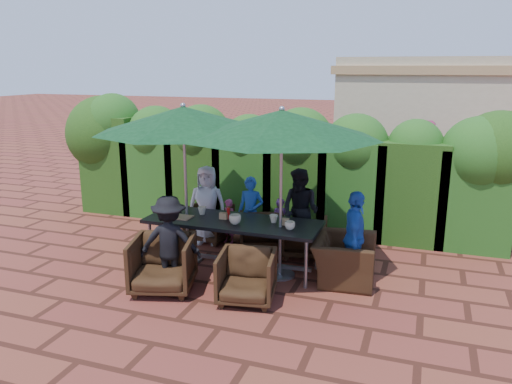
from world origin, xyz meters
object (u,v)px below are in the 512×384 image
(chair_far_right, at_px, (305,235))
(umbrella_left, at_px, (183,120))
(dining_table, at_px, (233,225))
(chair_end_right, at_px, (344,252))
(umbrella_right, at_px, (282,124))
(chair_far_left, at_px, (209,221))
(chair_far_mid, at_px, (261,225))
(chair_near_left, at_px, (163,262))
(chair_near_right, at_px, (247,274))

(chair_far_right, bearing_deg, umbrella_left, 17.09)
(dining_table, height_order, chair_far_right, dining_table)
(chair_far_right, height_order, chair_end_right, chair_end_right)
(umbrella_left, xyz_separation_m, umbrella_right, (1.55, -0.11, 0.00))
(dining_table, distance_m, umbrella_right, 1.72)
(chair_far_left, distance_m, chair_far_mid, 0.95)
(umbrella_left, distance_m, chair_far_right, 2.65)
(umbrella_left, xyz_separation_m, chair_far_mid, (0.87, 1.01, -1.85))
(dining_table, distance_m, chair_far_right, 1.29)
(chair_near_left, height_order, chair_end_right, chair_end_right)
(umbrella_right, bearing_deg, chair_end_right, 9.60)
(umbrella_left, relative_size, chair_near_left, 3.20)
(dining_table, height_order, umbrella_left, umbrella_left)
(umbrella_left, height_order, chair_near_right, umbrella_left)
(dining_table, relative_size, chair_far_left, 3.77)
(chair_far_left, height_order, chair_end_right, chair_end_right)
(chair_far_left, xyz_separation_m, chair_far_right, (1.77, -0.19, -0.01))
(chair_far_mid, height_order, chair_near_right, chair_near_right)
(chair_far_mid, bearing_deg, umbrella_left, 27.76)
(chair_far_left, bearing_deg, chair_end_right, 165.02)
(umbrella_left, distance_m, chair_far_left, 2.11)
(chair_far_left, height_order, chair_far_right, chair_far_left)
(umbrella_right, xyz_separation_m, chair_near_left, (-1.36, -0.99, -1.80))
(umbrella_right, distance_m, chair_near_right, 2.07)
(dining_table, height_order, chair_near_right, dining_table)
(chair_far_left, height_order, chair_near_left, chair_near_left)
(dining_table, xyz_separation_m, umbrella_left, (-0.78, 0.05, 1.54))
(chair_far_left, relative_size, chair_near_right, 0.95)
(dining_table, relative_size, chair_far_right, 3.82)
(dining_table, xyz_separation_m, chair_end_right, (1.67, 0.09, -0.26))
(umbrella_right, height_order, chair_far_left, umbrella_right)
(chair_near_left, xyz_separation_m, chair_near_right, (1.19, 0.07, -0.05))
(umbrella_left, relative_size, chair_far_right, 3.86)
(chair_far_right, relative_size, chair_near_left, 0.83)
(umbrella_left, height_order, chair_far_right, umbrella_left)
(umbrella_left, distance_m, chair_near_left, 2.12)
(chair_far_left, xyz_separation_m, chair_near_right, (1.44, -2.02, 0.02))
(umbrella_left, height_order, chair_near_left, umbrella_left)
(chair_near_right, bearing_deg, chair_far_right, 69.56)
(umbrella_right, bearing_deg, chair_far_mid, 120.95)
(umbrella_left, bearing_deg, chair_far_left, 94.32)
(chair_near_right, height_order, chair_end_right, chair_end_right)
(chair_near_right, bearing_deg, chair_end_right, 34.25)
(dining_table, bearing_deg, chair_far_left, 129.66)
(dining_table, xyz_separation_m, chair_far_mid, (0.09, 1.06, -0.31))
(chair_far_mid, relative_size, chair_near_right, 1.00)
(umbrella_right, height_order, chair_near_right, umbrella_right)
(chair_far_mid, xyz_separation_m, chair_far_right, (0.82, -0.21, -0.02))
(umbrella_right, bearing_deg, chair_near_right, -101.02)
(umbrella_left, xyz_separation_m, chair_far_right, (1.69, 0.81, -1.87))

